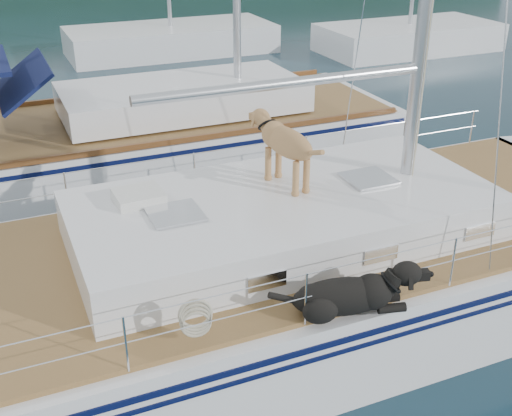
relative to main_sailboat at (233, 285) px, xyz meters
name	(u,v)px	position (x,y,z in m)	size (l,w,h in m)	color
ground	(227,330)	(-0.10, 0.01, -0.68)	(120.00, 120.00, 0.00)	black
main_sailboat	(233,285)	(0.00, 0.00, 0.00)	(12.00, 4.02, 14.01)	white
neighbor_sailboat	(133,142)	(0.09, 5.78, -0.05)	(11.00, 3.50, 13.30)	white
bg_boat_center	(171,40)	(3.90, 16.01, -0.23)	(7.20, 3.00, 11.65)	white
bg_boat_east	(408,38)	(11.90, 13.01, -0.22)	(6.40, 3.00, 11.65)	white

